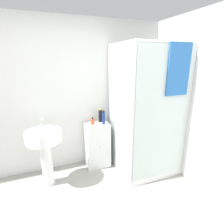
{
  "coord_description": "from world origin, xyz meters",
  "views": [
    {
      "loc": [
        -0.32,
        -1.23,
        1.88
      ],
      "look_at": [
        0.57,
        1.1,
        1.11
      ],
      "focal_mm": 28.0,
      "sensor_mm": 36.0,
      "label": 1
    }
  ],
  "objects": [
    {
      "name": "wall_back",
      "position": [
        0.0,
        1.7,
        1.25
      ],
      "size": [
        6.4,
        0.06,
        2.5
      ],
      "primitive_type": "cube",
      "color": "white",
      "rests_on": "ground_plane"
    },
    {
      "name": "soap_dispenser",
      "position": [
        0.36,
        1.48,
        0.85
      ],
      "size": [
        0.07,
        0.07,
        0.13
      ],
      "color": "#E5562D",
      "rests_on": "vanity_cabinet"
    },
    {
      "name": "shower_enclosure",
      "position": [
        1.13,
        1.1,
        0.56
      ],
      "size": [
        0.96,
        0.99,
        2.1
      ],
      "color": "white",
      "rests_on": "ground_plane"
    },
    {
      "name": "sink",
      "position": [
        -0.42,
        1.25,
        0.66
      ],
      "size": [
        0.51,
        0.51,
        1.01
      ],
      "color": "white",
      "rests_on": "ground_plane"
    },
    {
      "name": "shampoo_bottle_blue",
      "position": [
        0.54,
        1.42,
        0.92
      ],
      "size": [
        0.05,
        0.05,
        0.24
      ],
      "color": "navy",
      "rests_on": "vanity_cabinet"
    },
    {
      "name": "vanity_cabinet",
      "position": [
        0.43,
        1.49,
        0.4
      ],
      "size": [
        0.41,
        0.37,
        0.8
      ],
      "color": "white",
      "rests_on": "ground_plane"
    },
    {
      "name": "shampoo_bottle_tall_black",
      "position": [
        0.52,
        1.54,
        0.92
      ],
      "size": [
        0.06,
        0.06,
        0.24
      ],
      "color": "black",
      "rests_on": "vanity_cabinet"
    }
  ]
}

